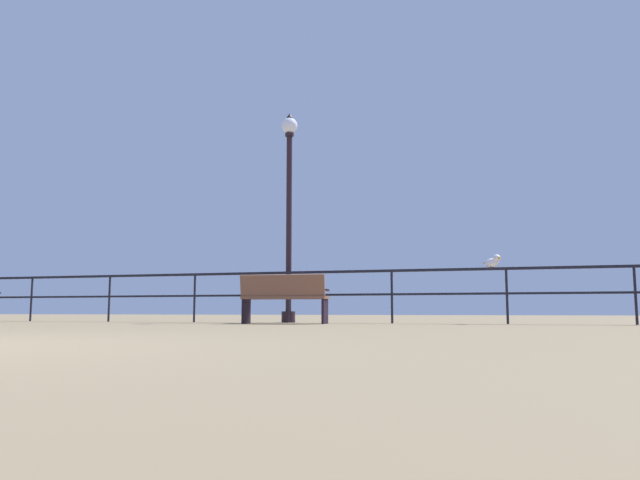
{
  "coord_description": "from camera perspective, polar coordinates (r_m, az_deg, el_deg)",
  "views": [
    {
      "loc": [
        3.99,
        -2.56,
        0.23
      ],
      "look_at": [
        0.8,
        8.04,
        1.54
      ],
      "focal_mm": 33.78,
      "sensor_mm": 36.0,
      "label": 1
    }
  ],
  "objects": [
    {
      "name": "seagull_on_rail",
      "position": [
        11.12,
        16.05,
        -1.99
      ],
      "size": [
        0.34,
        0.39,
        0.22
      ],
      "color": "white",
      "rests_on": "pier_railing"
    },
    {
      "name": "pier_railing",
      "position": [
        11.81,
        -3.01,
        -4.25
      ],
      "size": [
        20.45,
        0.05,
        1.0
      ],
      "color": "black",
      "rests_on": "ground_plane"
    },
    {
      "name": "bench_near_left",
      "position": [
        10.91,
        -3.44,
        -5.27
      ],
      "size": [
        1.59,
        0.69,
        0.88
      ],
      "color": "brown",
      "rests_on": "ground_plane"
    },
    {
      "name": "lamppost_center",
      "position": [
        12.26,
        -2.95,
        3.91
      ],
      "size": [
        0.33,
        0.33,
        4.29
      ],
      "color": "black",
      "rests_on": "ground_plane"
    }
  ]
}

